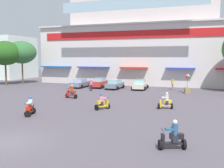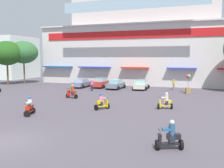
{
  "view_description": "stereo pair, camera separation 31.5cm",
  "coord_description": "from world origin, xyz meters",
  "px_view_note": "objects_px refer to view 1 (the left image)",
  "views": [
    {
      "loc": [
        9.92,
        -11.08,
        4.68
      ],
      "look_at": [
        1.58,
        13.18,
        2.02
      ],
      "focal_mm": 40.6,
      "sensor_mm": 36.0,
      "label": 1
    },
    {
      "loc": [
        10.22,
        -10.97,
        4.68
      ],
      "look_at": [
        1.58,
        13.18,
        2.02
      ],
      "focal_mm": 40.6,
      "sensor_mm": 36.0,
      "label": 2
    }
  ],
  "objects_px": {
    "plaza_tree_0": "(5,53)",
    "balloon_vendor_cart": "(187,85)",
    "pedestrian_0": "(173,84)",
    "parked_car_0": "(80,83)",
    "scooter_rider_1": "(30,108)",
    "scooter_rider_7": "(102,103)",
    "plaza_tree_2": "(22,52)",
    "parked_car_3": "(140,84)",
    "pedestrian_2": "(91,84)",
    "parked_car_2": "(115,84)",
    "scooter_rider_2": "(173,137)",
    "scooter_rider_6": "(71,93)",
    "scooter_rider_4": "(166,102)",
    "parked_car_1": "(99,83)"
  },
  "relations": [
    {
      "from": "scooter_rider_1",
      "to": "pedestrian_2",
      "type": "distance_m",
      "value": 15.76
    },
    {
      "from": "scooter_rider_7",
      "to": "scooter_rider_4",
      "type": "bearing_deg",
      "value": 21.85
    },
    {
      "from": "parked_car_1",
      "to": "scooter_rider_4",
      "type": "xyz_separation_m",
      "value": [
        11.97,
        -13.55,
        -0.13
      ]
    },
    {
      "from": "pedestrian_2",
      "to": "parked_car_0",
      "type": "bearing_deg",
      "value": 135.31
    },
    {
      "from": "parked_car_3",
      "to": "scooter_rider_6",
      "type": "xyz_separation_m",
      "value": [
        -5.71,
        -10.74,
        -0.09
      ]
    },
    {
      "from": "parked_car_0",
      "to": "parked_car_2",
      "type": "xyz_separation_m",
      "value": [
        5.8,
        -0.05,
        0.01
      ]
    },
    {
      "from": "plaza_tree_2",
      "to": "scooter_rider_2",
      "type": "height_order",
      "value": "plaza_tree_2"
    },
    {
      "from": "plaza_tree_2",
      "to": "scooter_rider_7",
      "type": "distance_m",
      "value": 27.91
    },
    {
      "from": "scooter_rider_6",
      "to": "parked_car_2",
      "type": "bearing_deg",
      "value": 78.73
    },
    {
      "from": "plaza_tree_2",
      "to": "balloon_vendor_cart",
      "type": "bearing_deg",
      "value": -6.22
    },
    {
      "from": "scooter_rider_2",
      "to": "pedestrian_0",
      "type": "height_order",
      "value": "pedestrian_0"
    },
    {
      "from": "pedestrian_0",
      "to": "balloon_vendor_cart",
      "type": "relative_size",
      "value": 0.63
    },
    {
      "from": "scooter_rider_2",
      "to": "scooter_rider_7",
      "type": "relative_size",
      "value": 1.03
    },
    {
      "from": "scooter_rider_1",
      "to": "balloon_vendor_cart",
      "type": "xyz_separation_m",
      "value": [
        11.51,
        17.62,
        0.43
      ]
    },
    {
      "from": "scooter_rider_2",
      "to": "pedestrian_0",
      "type": "distance_m",
      "value": 24.98
    },
    {
      "from": "parked_car_1",
      "to": "scooter_rider_2",
      "type": "xyz_separation_m",
      "value": [
        13.61,
        -23.94,
        -0.14
      ]
    },
    {
      "from": "plaza_tree_0",
      "to": "balloon_vendor_cart",
      "type": "distance_m",
      "value": 30.31
    },
    {
      "from": "parked_car_3",
      "to": "scooter_rider_1",
      "type": "bearing_deg",
      "value": -103.43
    },
    {
      "from": "scooter_rider_7",
      "to": "balloon_vendor_cart",
      "type": "relative_size",
      "value": 0.59
    },
    {
      "from": "parked_car_0",
      "to": "scooter_rider_2",
      "type": "xyz_separation_m",
      "value": [
        16.57,
        -23.12,
        -0.08
      ]
    },
    {
      "from": "scooter_rider_6",
      "to": "pedestrian_2",
      "type": "relative_size",
      "value": 0.94
    },
    {
      "from": "plaza_tree_0",
      "to": "scooter_rider_4",
      "type": "bearing_deg",
      "value": -22.47
    },
    {
      "from": "pedestrian_2",
      "to": "balloon_vendor_cart",
      "type": "relative_size",
      "value": 0.67
    },
    {
      "from": "parked_car_1",
      "to": "pedestrian_2",
      "type": "xyz_separation_m",
      "value": [
        0.39,
        -4.13,
        0.19
      ]
    },
    {
      "from": "parked_car_1",
      "to": "balloon_vendor_cart",
      "type": "height_order",
      "value": "balloon_vendor_cart"
    },
    {
      "from": "plaza_tree_2",
      "to": "balloon_vendor_cart",
      "type": "xyz_separation_m",
      "value": [
        28.65,
        -3.12,
        -4.57
      ]
    },
    {
      "from": "scooter_rider_1",
      "to": "scooter_rider_7",
      "type": "distance_m",
      "value": 6.23
    },
    {
      "from": "plaza_tree_0",
      "to": "pedestrian_0",
      "type": "xyz_separation_m",
      "value": [
        27.8,
        2.66,
        -4.55
      ]
    },
    {
      "from": "parked_car_2",
      "to": "scooter_rider_1",
      "type": "distance_m",
      "value": 18.98
    },
    {
      "from": "scooter_rider_7",
      "to": "scooter_rider_1",
      "type": "bearing_deg",
      "value": -138.92
    },
    {
      "from": "parked_car_2",
      "to": "balloon_vendor_cart",
      "type": "bearing_deg",
      "value": -7.18
    },
    {
      "from": "parked_car_2",
      "to": "parked_car_3",
      "type": "distance_m",
      "value": 3.79
    },
    {
      "from": "plaza_tree_0",
      "to": "pedestrian_0",
      "type": "height_order",
      "value": "plaza_tree_0"
    },
    {
      "from": "parked_car_2",
      "to": "scooter_rider_1",
      "type": "relative_size",
      "value": 2.55
    },
    {
      "from": "pedestrian_0",
      "to": "parked_car_0",
      "type": "bearing_deg",
      "value": -172.96
    },
    {
      "from": "plaza_tree_0",
      "to": "scooter_rider_6",
      "type": "bearing_deg",
      "value": -27.62
    },
    {
      "from": "plaza_tree_2",
      "to": "parked_car_3",
      "type": "bearing_deg",
      "value": -2.78
    },
    {
      "from": "plaza_tree_0",
      "to": "parked_car_0",
      "type": "distance_m",
      "value": 14.49
    },
    {
      "from": "parked_car_2",
      "to": "scooter_rider_6",
      "type": "relative_size",
      "value": 2.48
    },
    {
      "from": "parked_car_1",
      "to": "parked_car_2",
      "type": "distance_m",
      "value": 2.97
    },
    {
      "from": "plaza_tree_0",
      "to": "scooter_rider_2",
      "type": "xyz_separation_m",
      "value": [
        30.24,
        -22.21,
        -4.82
      ]
    },
    {
      "from": "parked_car_1",
      "to": "scooter_rider_1",
      "type": "xyz_separation_m",
      "value": [
        1.86,
        -19.82,
        -0.14
      ]
    },
    {
      "from": "scooter_rider_7",
      "to": "balloon_vendor_cart",
      "type": "distance_m",
      "value": 15.16
    },
    {
      "from": "parked_car_2",
      "to": "parked_car_1",
      "type": "bearing_deg",
      "value": 163.03
    },
    {
      "from": "parked_car_1",
      "to": "pedestrian_0",
      "type": "bearing_deg",
      "value": 4.74
    },
    {
      "from": "parked_car_0",
      "to": "pedestrian_2",
      "type": "bearing_deg",
      "value": -44.69
    },
    {
      "from": "pedestrian_2",
      "to": "plaza_tree_0",
      "type": "bearing_deg",
      "value": 171.97
    },
    {
      "from": "plaza_tree_2",
      "to": "scooter_rider_6",
      "type": "bearing_deg",
      "value": -36.2
    },
    {
      "from": "plaza_tree_0",
      "to": "scooter_rider_1",
      "type": "xyz_separation_m",
      "value": [
        18.48,
        -18.09,
        -4.82
      ]
    },
    {
      "from": "parked_car_0",
      "to": "parked_car_1",
      "type": "xyz_separation_m",
      "value": [
        2.96,
        0.82,
        0.06
      ]
    }
  ]
}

